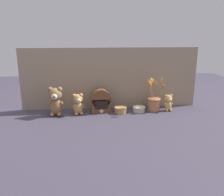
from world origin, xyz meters
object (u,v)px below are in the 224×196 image
Objects in this scene: teddy_bear_medium at (78,104)px; vintage_radio at (101,101)px; decorative_tin_tall at (121,110)px; teddy_bear_large at (55,101)px; teddy_bear_small at (168,102)px; decorative_tin_short at (139,109)px; flower_vase at (154,102)px.

teddy_bear_medium is 0.21m from vintage_radio.
decorative_tin_tall is at bearing 1.41° from teddy_bear_medium.
teddy_bear_small is (1.01, 0.03, -0.05)m from teddy_bear_large.
teddy_bear_small is 0.28m from decorative_tin_short.
decorative_tin_short is (0.55, 0.02, -0.08)m from teddy_bear_medium.
decorative_tin_short is at bearing 3.56° from decorative_tin_tall.
flower_vase is 2.82× the size of decorative_tin_tall.
flower_vase reaches higher than decorative_tin_short.
flower_vase is 1.45× the size of vintage_radio.
teddy_bear_small reaches higher than decorative_tin_tall.
teddy_bear_small is (0.82, 0.02, -0.02)m from teddy_bear_medium.
decorative_tin_short is (0.34, -0.03, -0.08)m from vintage_radio.
teddy_bear_medium is 0.55m from decorative_tin_short.
teddy_bear_small is at bearing -7.16° from flower_vase.
teddy_bear_medium is 0.38m from decorative_tin_tall.
decorative_tin_tall is (-0.31, -0.03, -0.06)m from flower_vase.
decorative_tin_short is at bearing 1.78° from teddy_bear_large.
flower_vase reaches higher than teddy_bear_large.
flower_vase is at bearing 5.48° from decorative_tin_tall.
decorative_tin_short is at bearing 2.08° from teddy_bear_medium.
teddy_bear_small is at bearing 1.45° from teddy_bear_large.
teddy_bear_large is 0.82× the size of flower_vase.
teddy_bear_large is at bearing -172.09° from vintage_radio.
teddy_bear_medium is 1.67× the size of decorative_tin_short.
teddy_bear_large reaches higher than vintage_radio.
vintage_radio is at bearing 7.91° from teddy_bear_large.
flower_vase is at bearing 7.77° from decorative_tin_short.
teddy_bear_large is 1.01m from teddy_bear_small.
teddy_bear_medium is 0.69m from flower_vase.
vintage_radio is 0.35m from decorative_tin_short.
vintage_radio is 1.88× the size of decorative_tin_short.
teddy_bear_large is at bearing -178.55° from teddy_bear_small.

